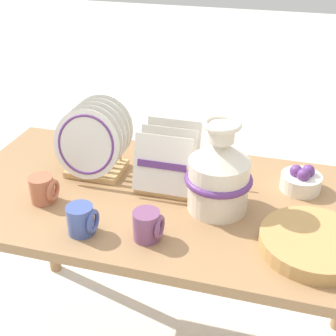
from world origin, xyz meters
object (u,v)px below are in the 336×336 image
ceramic_vase (219,173)px  mug_plum_glaze (148,226)px  wicker_charger_stack (314,243)px  fruit_bowl (301,180)px  mug_cobalt_glaze (82,220)px  dish_rack_square_plates (167,168)px  mug_terracotta_glaze (43,189)px  dish_rack_round_plates (94,144)px

ceramic_vase → mug_plum_glaze: ceramic_vase is taller
wicker_charger_stack → fruit_bowl: size_ratio=2.23×
mug_cobalt_glaze → dish_rack_square_plates: bearing=61.8°
ceramic_vase → wicker_charger_stack: ceramic_vase is taller
mug_terracotta_glaze → mug_cobalt_glaze: bearing=-31.8°
ceramic_vase → mug_cobalt_glaze: 0.44m
ceramic_vase → dish_rack_square_plates: ceramic_vase is taller
dish_rack_round_plates → mug_plum_glaze: 0.44m
wicker_charger_stack → mug_terracotta_glaze: (-0.85, 0.01, 0.02)m
ceramic_vase → mug_cobalt_glaze: bearing=-146.8°
mug_terracotta_glaze → mug_plum_glaze: size_ratio=1.00×
wicker_charger_stack → mug_cobalt_glaze: mug_cobalt_glaze is taller
mug_terracotta_glaze → mug_plum_glaze: bearing=-13.6°
wicker_charger_stack → mug_plum_glaze: 0.47m
ceramic_vase → mug_terracotta_glaze: bearing=-168.1°
dish_rack_round_plates → mug_cobalt_glaze: 0.36m
wicker_charger_stack → mug_cobalt_glaze: 0.67m
ceramic_vase → wicker_charger_stack: (0.30, -0.13, -0.10)m
wicker_charger_stack → mug_plum_glaze: mug_plum_glaze is taller
wicker_charger_stack → fruit_bowl: 0.32m
dish_rack_square_plates → mug_cobalt_glaze: dish_rack_square_plates is taller
ceramic_vase → wicker_charger_stack: bearing=-23.6°
mug_plum_glaze → wicker_charger_stack: bearing=9.6°
dish_rack_square_plates → mug_cobalt_glaze: bearing=-118.2°
mug_cobalt_glaze → fruit_bowl: same height
mug_terracotta_glaze → wicker_charger_stack: bearing=-1.0°
mug_cobalt_glaze → fruit_bowl: 0.74m
dish_rack_round_plates → dish_rack_square_plates: bearing=-3.8°
dish_rack_square_plates → wicker_charger_stack: (0.49, -0.21, -0.05)m
wicker_charger_stack → fruit_bowl: fruit_bowl is taller
dish_rack_round_plates → fruit_bowl: bearing=6.6°
dish_rack_square_plates → fruit_bowl: size_ratio=1.54×
ceramic_vase → wicker_charger_stack: size_ratio=0.99×
dish_rack_square_plates → wicker_charger_stack: bearing=-23.7°
ceramic_vase → mug_terracotta_glaze: size_ratio=3.34×
mug_cobalt_glaze → mug_terracotta_glaze: same height
wicker_charger_stack → mug_cobalt_glaze: bearing=-171.0°
mug_plum_glaze → fruit_bowl: size_ratio=0.66×
wicker_charger_stack → fruit_bowl: (-0.05, 0.32, 0.01)m
dish_rack_round_plates → dish_rack_square_plates: dish_rack_round_plates is taller
mug_terracotta_glaze → fruit_bowl: size_ratio=0.66×
dish_rack_round_plates → mug_terracotta_glaze: (-0.09, -0.22, -0.07)m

